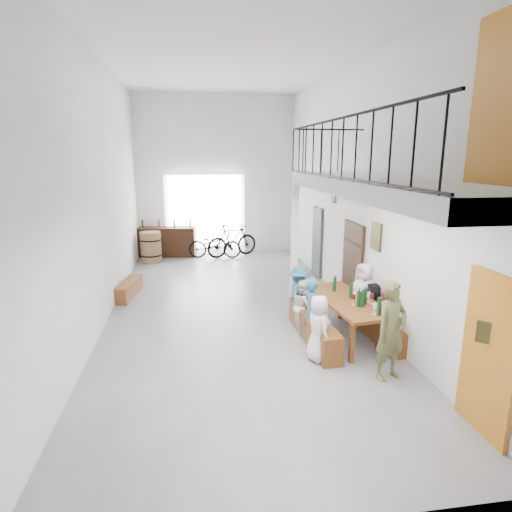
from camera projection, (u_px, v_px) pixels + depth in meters
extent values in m
plane|color=slate|center=(233.00, 309.00, 9.85)|extent=(12.00, 12.00, 0.00)
plane|color=white|center=(216.00, 176.00, 14.99)|extent=(5.50, 0.00, 5.50)
plane|color=white|center=(302.00, 247.00, 3.44)|extent=(5.50, 0.00, 5.50)
plane|color=white|center=(99.00, 191.00, 8.82)|extent=(0.00, 12.00, 12.00)
plane|color=white|center=(354.00, 188.00, 9.61)|extent=(0.00, 12.00, 12.00)
plane|color=white|center=(230.00, 51.00, 8.58)|extent=(12.00, 12.00, 0.00)
cube|color=white|center=(205.00, 215.00, 15.18)|extent=(2.80, 0.08, 2.80)
cube|color=#AE6517|center=(488.00, 356.00, 5.29)|extent=(0.06, 0.95, 2.10)
cube|color=#371C0E|center=(352.00, 266.00, 9.72)|extent=(0.06, 1.10, 2.00)
cube|color=#30392F|center=(317.00, 242.00, 12.42)|extent=(0.06, 0.80, 2.00)
cube|color=#AE6517|center=(498.00, 99.00, 4.97)|extent=(0.06, 0.90, 1.95)
cube|color=#3A3317|center=(376.00, 236.00, 8.46)|extent=(0.04, 0.45, 0.55)
cylinder|color=white|center=(334.00, 198.00, 10.84)|extent=(0.04, 0.28, 0.28)
cube|color=silver|center=(386.00, 187.00, 6.37)|extent=(1.50, 5.60, 0.25)
cube|color=black|center=(342.00, 118.00, 6.04)|extent=(0.03, 5.60, 0.03)
cube|color=black|center=(339.00, 177.00, 6.23)|extent=(0.03, 5.60, 0.03)
cube|color=black|center=(329.00, 129.00, 8.82)|extent=(1.50, 0.03, 0.03)
cube|color=silver|center=(294.00, 251.00, 9.27)|extent=(0.14, 0.14, 2.88)
cube|color=brown|center=(347.00, 301.00, 8.16)|extent=(1.19, 2.32, 0.06)
cube|color=brown|center=(352.00, 343.00, 7.25)|extent=(0.08, 0.08, 0.73)
cube|color=brown|center=(391.00, 337.00, 7.46)|extent=(0.08, 0.08, 0.73)
cube|color=brown|center=(308.00, 305.00, 9.04)|extent=(0.08, 0.08, 0.73)
cube|color=brown|center=(341.00, 302.00, 9.24)|extent=(0.08, 0.08, 0.73)
cube|color=brown|center=(313.00, 328.00, 8.14)|extent=(0.43, 2.24, 0.51)
cube|color=brown|center=(375.00, 326.00, 8.30)|extent=(0.47, 1.95, 0.45)
cylinder|color=black|center=(335.00, 283.00, 8.58)|extent=(0.07, 0.07, 0.35)
cylinder|color=black|center=(359.00, 297.00, 7.71)|extent=(0.07, 0.07, 0.35)
cylinder|color=black|center=(365.00, 295.00, 7.82)|extent=(0.07, 0.07, 0.35)
cylinder|color=black|center=(351.00, 289.00, 8.16)|extent=(0.07, 0.07, 0.35)
cylinder|color=black|center=(362.00, 298.00, 7.69)|extent=(0.07, 0.07, 0.35)
cube|color=brown|center=(129.00, 289.00, 10.72)|extent=(0.54, 1.44, 0.40)
cylinder|color=brown|center=(151.00, 247.00, 14.06)|extent=(0.67, 0.67, 1.01)
cylinder|color=black|center=(151.00, 255.00, 14.12)|extent=(0.69, 0.69, 0.05)
cylinder|color=black|center=(150.00, 240.00, 14.00)|extent=(0.69, 0.69, 0.05)
cube|color=#371C0E|center=(167.00, 242.00, 14.91)|extent=(1.99, 0.79, 1.02)
cylinder|color=black|center=(143.00, 224.00, 14.71)|extent=(0.06, 0.06, 0.28)
cylinder|color=black|center=(159.00, 223.00, 14.79)|extent=(0.06, 0.06, 0.28)
cylinder|color=black|center=(174.00, 223.00, 14.74)|extent=(0.06, 0.06, 0.28)
cylinder|color=black|center=(190.00, 223.00, 14.78)|extent=(0.06, 0.06, 0.28)
imported|color=white|center=(318.00, 328.00, 7.29)|extent=(0.48, 0.64, 1.17)
imported|color=#24607A|center=(312.00, 311.00, 7.99)|extent=(0.40, 0.51, 1.25)
imported|color=white|center=(303.00, 306.00, 8.53)|extent=(0.41, 0.52, 1.06)
imported|color=#24607A|center=(299.00, 295.00, 8.98)|extent=(0.66, 0.88, 1.22)
imported|color=#A91D1D|center=(385.00, 320.00, 7.72)|extent=(0.29, 0.66, 1.12)
imported|color=black|center=(372.00, 308.00, 8.46)|extent=(0.65, 1.01, 1.04)
imported|color=white|center=(363.00, 294.00, 8.90)|extent=(0.63, 0.75, 1.31)
imported|color=brown|center=(391.00, 331.00, 6.66)|extent=(0.68, 0.57, 1.60)
imported|color=#1D4D21|center=(331.00, 291.00, 10.52)|extent=(0.37, 0.33, 0.39)
imported|color=black|center=(215.00, 245.00, 14.64)|extent=(1.87, 0.89, 0.94)
imported|color=black|center=(232.00, 240.00, 14.84)|extent=(1.96, 1.21, 1.14)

